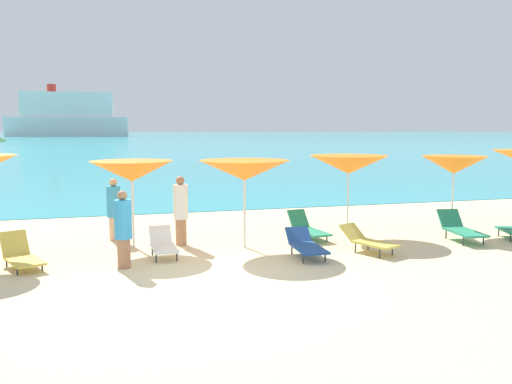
{
  "coord_description": "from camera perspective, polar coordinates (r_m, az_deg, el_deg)",
  "views": [
    {
      "loc": [
        -1.9,
        -10.18,
        2.93
      ],
      "look_at": [
        2.01,
        3.74,
        1.2
      ],
      "focal_mm": 37.1,
      "sensor_mm": 36.0,
      "label": 1
    }
  ],
  "objects": [
    {
      "name": "lounge_chair_6",
      "position": [
        14.98,
        21.17,
        -3.64
      ],
      "size": [
        0.84,
        1.72,
        0.73
      ],
      "rotation": [
        0.0,
        0.0,
        -0.14
      ],
      "color": "#268C66",
      "rests_on": "ground_plane"
    },
    {
      "name": "cruise_ship",
      "position": [
        218.0,
        -19.61,
        7.63
      ],
      "size": [
        45.26,
        12.82,
        19.78
      ],
      "rotation": [
        0.0,
        0.0,
        -0.07
      ],
      "color": "white",
      "rests_on": "ocean_water"
    },
    {
      "name": "lounge_chair_10",
      "position": [
        12.4,
        -9.98,
        -5.56
      ],
      "size": [
        0.57,
        1.39,
        0.62
      ],
      "rotation": [
        0.0,
        0.0,
        0.03
      ],
      "color": "white",
      "rests_on": "ground_plane"
    },
    {
      "name": "umbrella_4",
      "position": [
        13.28,
        -13.24,
        2.18
      ],
      "size": [
        2.19,
        2.19,
        2.15
      ],
      "color": "silver",
      "rests_on": "ground_plane"
    },
    {
      "name": "lounge_chair_4",
      "position": [
        14.34,
        5.58,
        -3.87
      ],
      "size": [
        0.74,
        1.64,
        0.68
      ],
      "rotation": [
        0.0,
        0.0,
        0.13
      ],
      "color": "#268C66",
      "rests_on": "ground_plane"
    },
    {
      "name": "beachgoer_0",
      "position": [
        14.39,
        -15.07,
        -1.7
      ],
      "size": [
        0.36,
        0.36,
        1.64
      ],
      "rotation": [
        0.0,
        0.0,
        2.96
      ],
      "color": "#DBAA84",
      "rests_on": "ground_plane"
    },
    {
      "name": "beachgoer_3",
      "position": [
        11.47,
        -14.13,
        -3.76
      ],
      "size": [
        0.36,
        0.36,
        1.65
      ],
      "rotation": [
        0.0,
        0.0,
        6.22
      ],
      "color": "#A3704C",
      "rests_on": "ground_plane"
    },
    {
      "name": "umbrella_7",
      "position": [
        15.99,
        20.56,
        2.75
      ],
      "size": [
        1.86,
        1.86,
        2.17
      ],
      "color": "silver",
      "rests_on": "ground_plane"
    },
    {
      "name": "ocean_water",
      "position": [
        238.34,
        -15.31,
        5.89
      ],
      "size": [
        650.0,
        440.0,
        0.02
      ],
      "primitive_type": "cube",
      "color": "#2DADBC",
      "rests_on": "ground_plane"
    },
    {
      "name": "umbrella_5",
      "position": [
        12.93,
        -1.26,
        2.33
      ],
      "size": [
        2.24,
        2.24,
        2.17
      ],
      "color": "silver",
      "rests_on": "ground_plane"
    },
    {
      "name": "lounge_chair_8",
      "position": [
        12.9,
        11.97,
        -5.1
      ],
      "size": [
        1.03,
        1.56,
        0.6
      ],
      "rotation": [
        0.0,
        0.0,
        0.38
      ],
      "color": "#D8BF4C",
      "rests_on": "ground_plane"
    },
    {
      "name": "umbrella_6",
      "position": [
        14.86,
        9.95,
        2.92
      ],
      "size": [
        2.4,
        2.4,
        2.2
      ],
      "color": "silver",
      "rests_on": "ground_plane"
    },
    {
      "name": "ground_plane",
      "position": [
        20.5,
        -10.19,
        -1.92
      ],
      "size": [
        50.0,
        100.0,
        0.3
      ],
      "primitive_type": "cube",
      "color": "beige"
    },
    {
      "name": "lounge_chair_3",
      "position": [
        12.28,
        5.39,
        -5.67
      ],
      "size": [
        0.66,
        1.6,
        0.57
      ],
      "rotation": [
        0.0,
        0.0,
        -0.05
      ],
      "color": "#1E478C",
      "rests_on": "ground_plane"
    },
    {
      "name": "beachgoer_1",
      "position": [
        13.46,
        -8.12,
        -1.84
      ],
      "size": [
        0.37,
        0.37,
        1.75
      ],
      "rotation": [
        0.0,
        0.0,
        2.95
      ],
      "color": "#A3704C",
      "rests_on": "ground_plane"
    },
    {
      "name": "lounge_chair_7",
      "position": [
        12.35,
        -23.99,
        -6.24
      ],
      "size": [
        1.09,
        1.55,
        0.7
      ],
      "rotation": [
        0.0,
        0.0,
        0.41
      ],
      "color": "#D8BF4C",
      "rests_on": "ground_plane"
    }
  ]
}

